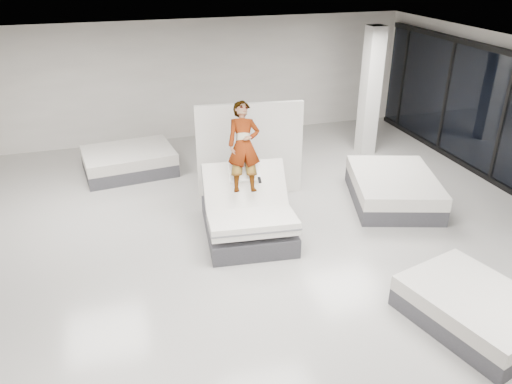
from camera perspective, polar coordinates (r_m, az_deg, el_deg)
room at (r=7.55m, az=2.51°, el=0.63°), size 14.00×14.04×3.20m
hero_bed at (r=9.22m, az=-0.95°, el=-2.74°), size 1.75×2.19×1.37m
person at (r=9.13m, az=-1.36°, el=3.29°), size 0.78×1.69×1.19m
remote at (r=8.93m, az=0.41°, el=1.37°), size 0.07×0.15×0.08m
divider_panel at (r=10.51m, az=-0.70°, el=4.78°), size 2.23×0.37×2.03m
flat_bed_right_far at (r=10.85m, az=15.39°, el=0.39°), size 2.23×2.59×0.60m
flat_bed_right_near at (r=7.88m, az=23.68°, el=-12.12°), size 1.84×2.18×0.52m
flat_bed_left_far at (r=12.26m, az=-14.30°, el=3.45°), size 2.20×1.75×0.56m
column at (r=13.01m, az=12.92°, el=11.07°), size 0.40×0.40×3.20m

